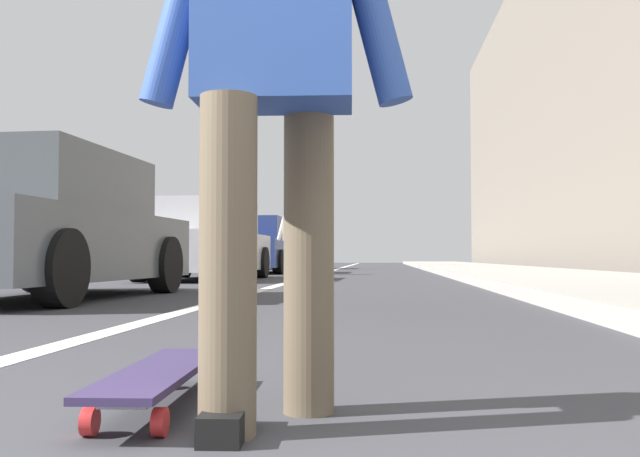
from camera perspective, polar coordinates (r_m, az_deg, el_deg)
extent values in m
plane|color=#38383D|center=(10.98, 3.01, -4.56)|extent=(80.00, 80.00, 0.00)
cube|color=silver|center=(21.03, 0.80, -3.48)|extent=(52.00, 0.16, 0.01)
cube|color=#9E9B93|center=(19.20, 13.91, -3.32)|extent=(52.00, 3.20, 0.14)
cube|color=slate|center=(24.37, 19.58, 10.74)|extent=(40.00, 1.20, 11.76)
cylinder|color=red|center=(2.38, -12.99, -11.77)|extent=(0.07, 0.03, 0.07)
cylinder|color=red|center=(2.34, -8.89, -11.96)|extent=(0.07, 0.03, 0.07)
cylinder|color=red|center=(1.82, -18.22, -14.68)|extent=(0.07, 0.03, 0.07)
cylinder|color=red|center=(1.77, -12.88, -15.10)|extent=(0.07, 0.03, 0.07)
cube|color=silver|center=(2.35, -10.95, -10.73)|extent=(0.07, 0.12, 0.02)
cube|color=silver|center=(1.78, -15.57, -13.42)|extent=(0.07, 0.12, 0.02)
cube|color=#33284C|center=(2.06, -12.93, -11.28)|extent=(0.85, 0.24, 0.02)
cylinder|color=brown|center=(1.71, -7.50, -2.92)|extent=(0.14, 0.14, 0.82)
cylinder|color=brown|center=(1.94, -0.91, -2.87)|extent=(0.14, 0.14, 0.82)
cube|color=black|center=(1.75, -7.56, -15.29)|extent=(0.26, 0.11, 0.07)
cube|color=#4C5156|center=(7.75, -21.29, -1.31)|extent=(4.12, 1.87, 0.70)
cube|color=#4C5156|center=(7.65, -21.76, 3.59)|extent=(2.29, 1.66, 0.60)
cube|color=#4C606B|center=(8.64, -18.15, 2.88)|extent=(0.10, 1.50, 0.51)
cylinder|color=black|center=(9.24, -21.96, -2.74)|extent=(0.68, 0.25, 0.67)
cylinder|color=black|center=(8.56, -12.48, -2.90)|extent=(0.68, 0.25, 0.67)
cylinder|color=black|center=(6.26, -20.36, -3.04)|extent=(0.68, 0.25, 0.67)
cube|color=#B7B7BC|center=(13.31, -9.27, -1.88)|extent=(4.09, 1.80, 0.70)
cube|color=#B7B7BC|center=(13.18, -9.42, 0.95)|extent=(2.26, 1.63, 0.60)
cube|color=#4C606B|center=(14.26, -8.22, 0.70)|extent=(0.07, 1.52, 0.51)
cylinder|color=black|center=(14.75, -11.06, -2.72)|extent=(0.63, 0.23, 0.63)
cylinder|color=black|center=(14.35, -4.77, -2.77)|extent=(0.63, 0.23, 0.63)
cylinder|color=black|center=(12.36, -14.50, -2.78)|extent=(0.63, 0.23, 0.63)
cylinder|color=black|center=(11.88, -7.05, -2.85)|extent=(0.63, 0.23, 0.63)
cube|color=navy|center=(18.81, -5.44, -2.04)|extent=(4.26, 1.89, 0.70)
cube|color=navy|center=(18.68, -5.52, -0.05)|extent=(2.35, 1.72, 0.60)
cube|color=#4C606B|center=(19.82, -4.88, -0.18)|extent=(0.05, 1.63, 0.51)
cylinder|color=black|center=(20.28, -7.18, -2.65)|extent=(0.62, 0.23, 0.61)
cylinder|color=black|center=(19.97, -2.25, -2.67)|extent=(0.62, 0.23, 0.61)
cylinder|color=black|center=(17.72, -9.05, -2.69)|extent=(0.62, 0.23, 0.61)
cylinder|color=black|center=(17.36, -3.42, -2.72)|extent=(0.62, 0.23, 0.61)
cube|color=silver|center=(25.19, -2.77, -2.06)|extent=(4.10, 1.95, 0.70)
cube|color=silver|center=(25.05, -2.83, -0.57)|extent=(2.29, 1.72, 0.60)
cube|color=#4C606B|center=(26.14, -2.38, -0.65)|extent=(0.12, 1.55, 0.51)
cylinder|color=black|center=(26.57, -4.05, -2.52)|extent=(0.68, 0.25, 0.67)
cylinder|color=black|center=(26.28, -0.48, -2.53)|extent=(0.68, 0.25, 0.67)
cylinder|color=black|center=(24.14, -5.27, -2.54)|extent=(0.68, 0.25, 0.67)
cylinder|color=black|center=(23.82, -1.34, -2.55)|extent=(0.68, 0.25, 0.67)
cylinder|color=#2D2D2D|center=(24.16, 0.38, 1.00)|extent=(0.12, 0.12, 3.66)
cube|color=black|center=(24.39, 0.38, 6.23)|extent=(0.24, 0.28, 0.80)
sphere|color=#360606|center=(24.56, 0.41, 6.79)|extent=(0.16, 0.16, 0.16)
sphere|color=gold|center=(24.52, 0.41, 6.19)|extent=(0.16, 0.16, 0.16)
sphere|color=black|center=(24.48, 0.41, 5.59)|extent=(0.16, 0.16, 0.16)
cylinder|color=black|center=(16.87, -1.95, -2.39)|extent=(0.14, 0.14, 0.82)
cylinder|color=black|center=(16.64, -2.68, -2.39)|extent=(0.14, 0.14, 0.82)
cube|color=black|center=(16.87, -1.96, -3.66)|extent=(0.26, 0.10, 0.07)
cube|color=silver|center=(16.78, -2.34, 0.03)|extent=(0.24, 0.40, 0.60)
cylinder|color=silver|center=(16.75, -1.53, 0.03)|extent=(0.09, 0.24, 0.60)
cylinder|color=silver|center=(16.81, -3.15, 0.03)|extent=(0.09, 0.24, 0.60)
sphere|color=#936B4C|center=(16.80, -2.34, 1.42)|extent=(0.22, 0.22, 0.22)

